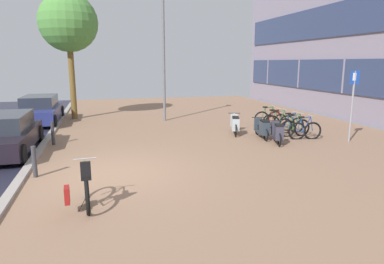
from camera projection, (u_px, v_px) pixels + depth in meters
The scene contains 18 objects.
ground at pixel (165, 170), 9.84m from camera, with size 21.00×40.00×0.13m.
bicycle_foreground at pixel (85, 189), 7.17m from camera, with size 0.65×1.43×1.13m.
bicycle_rack_00 at pixel (305, 131), 13.62m from camera, with size 1.36×0.48×1.00m.
bicycle_rack_01 at pixel (295, 128), 14.20m from camera, with size 1.42×0.48×1.01m.
bicycle_rack_02 at pixel (291, 125), 14.84m from camera, with size 1.30×0.48×0.96m.
bicycle_rack_03 at pixel (279, 123), 15.38m from camera, with size 1.38×0.48×1.00m.
bicycle_rack_04 at pixel (275, 121), 16.00m from camera, with size 1.31×0.48×0.95m.
bicycle_rack_05 at pixel (268, 118), 16.58m from camera, with size 1.38×0.48×1.01m.
scooter_near at pixel (263, 128), 13.73m from camera, with size 0.60×1.71×0.81m.
scooter_mid at pixel (235, 125), 14.51m from camera, with size 0.78×1.71×0.85m.
scooter_far at pixel (278, 133), 12.86m from camera, with size 0.77×1.61×0.80m.
parked_car_near at pixel (3, 135), 11.54m from camera, with size 1.96×4.26×1.30m.
parked_car_far at pixel (40, 110), 17.38m from camera, with size 1.89×4.46×1.36m.
parking_sign at pixel (353, 99), 12.92m from camera, with size 0.40×0.07×2.71m.
lamp_post at pixel (164, 52), 17.36m from camera, with size 0.20×0.52×6.39m.
street_tree at pixel (68, 23), 17.65m from camera, with size 3.00×3.00×6.53m.
bollard_near at pixel (34, 162), 9.09m from camera, with size 0.12×0.12×0.85m.
bollard_far at pixel (53, 133), 12.69m from camera, with size 0.12×0.12×0.86m.
Camera 1 is at (-0.25, -9.31, 3.01)m, focal length 32.08 mm.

